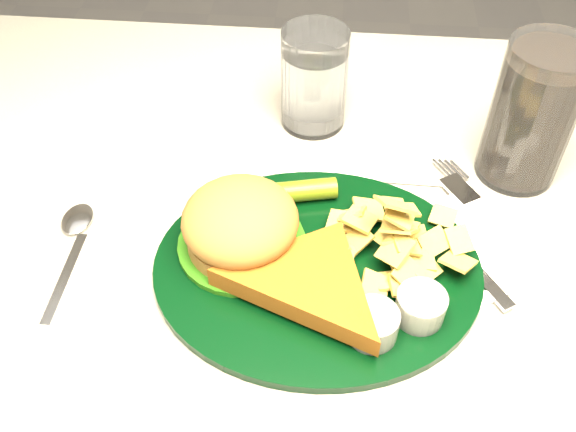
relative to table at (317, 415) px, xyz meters
The scene contains 7 objects.
table is the anchor object (origin of this frame).
dinner_plate 0.41m from the table, 104.91° to the right, with size 0.31×0.26×0.07m, color black, non-canonical shape.
water_glass 0.48m from the table, 98.58° to the left, with size 0.08×0.08×0.12m, color white.
cola_glass 0.51m from the table, 32.06° to the left, with size 0.09×0.09×0.16m, color black.
fork_napkin 0.40m from the table, ahead, with size 0.14×0.18×0.01m, color white, non-canonical shape.
spoon 0.46m from the table, 164.48° to the right, with size 0.04×0.15×0.01m, color white, non-canonical shape.
wrapped_straw 0.39m from the table, 64.70° to the left, with size 0.22×0.08×0.01m, color white, non-canonical shape.
Camera 1 is at (-0.00, -0.42, 1.24)m, focal length 40.00 mm.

